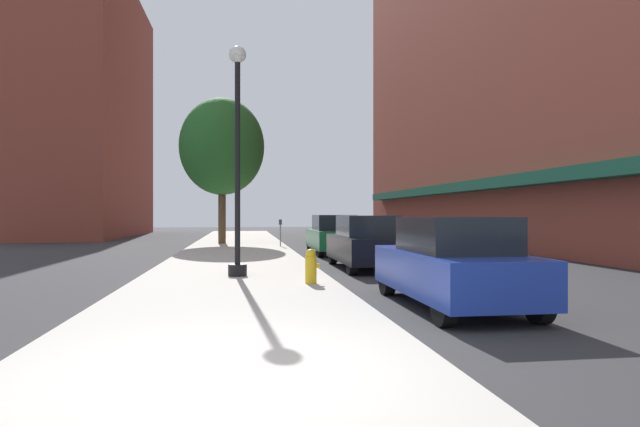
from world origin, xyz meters
TOP-DOWN VIEW (x-y plane):
  - ground_plane at (4.00, 18.00)m, footprint 90.00×90.00m
  - sidewalk_slab at (0.00, 19.00)m, footprint 4.80×50.00m
  - building_right_brick at (14.99, 22.00)m, footprint 6.80×40.00m
  - building_far_background at (-11.01, 37.00)m, footprint 6.80×18.00m
  - lamppost at (0.08, 8.52)m, footprint 0.48×0.48m
  - fire_hydrant at (1.75, 6.78)m, footprint 0.33×0.26m
  - parking_meter_near at (2.05, 20.83)m, footprint 0.14×0.09m
  - tree_near at (-0.88, 23.79)m, footprint 4.52×4.52m
  - car_blue at (4.00, 3.96)m, footprint 1.80×4.30m
  - car_black at (4.00, 10.82)m, footprint 1.80×4.30m
  - car_green at (4.00, 16.86)m, footprint 1.80×4.30m

SIDE VIEW (x-z plane):
  - ground_plane at x=4.00m, z-range 0.00..0.00m
  - sidewalk_slab at x=0.00m, z-range 0.00..0.12m
  - fire_hydrant at x=1.75m, z-range 0.12..0.91m
  - car_blue at x=4.00m, z-range -0.02..1.64m
  - car_black at x=4.00m, z-range -0.02..1.64m
  - car_green at x=4.00m, z-range -0.02..1.64m
  - parking_meter_near at x=2.05m, z-range 0.29..1.60m
  - lamppost at x=0.08m, z-range 0.25..6.15m
  - tree_near at x=-0.88m, z-range 1.40..9.20m
  - building_far_background at x=-11.01m, z-range -0.02..18.87m
  - building_right_brick at x=14.99m, z-range -0.02..26.76m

